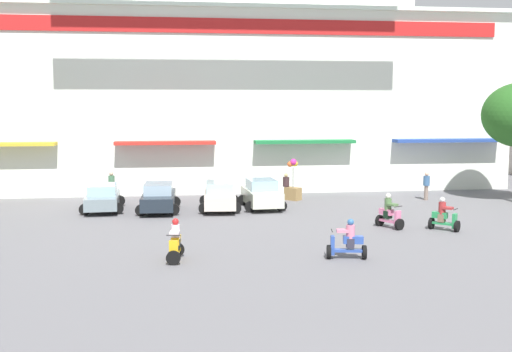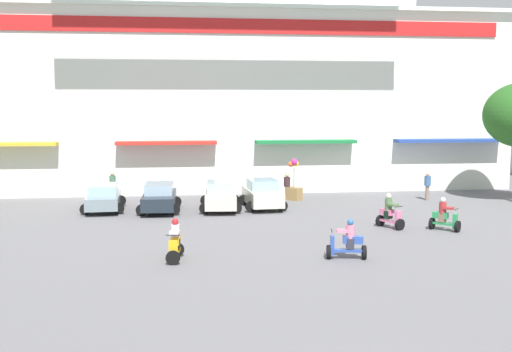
{
  "view_description": "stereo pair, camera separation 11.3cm",
  "coord_description": "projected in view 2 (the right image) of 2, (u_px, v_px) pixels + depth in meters",
  "views": [
    {
      "loc": [
        -3.98,
        -9.32,
        5.79
      ],
      "look_at": [
        -0.63,
        15.59,
        2.85
      ],
      "focal_mm": 44.2,
      "sensor_mm": 36.0,
      "label": 1
    },
    {
      "loc": [
        -3.87,
        -9.33,
        5.79
      ],
      "look_at": [
        -0.63,
        15.59,
        2.85
      ],
      "focal_mm": 44.2,
      "sensor_mm": 36.0,
      "label": 2
    }
  ],
  "objects": [
    {
      "name": "ground_plane",
      "position": [
        282.0,
        261.0,
        23.17
      ],
      "size": [
        128.0,
        128.0,
        0.0
      ],
      "primitive_type": "plane",
      "color": "slate"
    },
    {
      "name": "scooter_rider_4",
      "position": [
        347.0,
        242.0,
        23.33
      ],
      "size": [
        1.53,
        0.77,
        1.52
      ],
      "color": "black",
      "rests_on": "ground"
    },
    {
      "name": "scooter_rider_8",
      "position": [
        175.0,
        243.0,
        23.12
      ],
      "size": [
        0.7,
        1.45,
        1.56
      ],
      "color": "black",
      "rests_on": "ground"
    },
    {
      "name": "parked_car_0",
      "position": [
        104.0,
        197.0,
        33.88
      ],
      "size": [
        2.38,
        4.35,
        1.4
      ],
      "color": "slate",
      "rests_on": "ground"
    },
    {
      "name": "scooter_rider_1",
      "position": [
        390.0,
        214.0,
        29.1
      ],
      "size": [
        1.1,
        1.42,
        1.61
      ],
      "color": "black",
      "rests_on": "ground"
    },
    {
      "name": "parked_car_2",
      "position": [
        220.0,
        196.0,
        34.11
      ],
      "size": [
        2.41,
        4.44,
        1.52
      ],
      "color": "beige",
      "rests_on": "ground"
    },
    {
      "name": "colonial_building",
      "position": [
        227.0,
        42.0,
        45.09
      ],
      "size": [
        36.8,
        17.67,
        23.08
      ],
      "color": "white",
      "rests_on": "ground"
    },
    {
      "name": "pedestrian_0",
      "position": [
        428.0,
        184.0,
        37.37
      ],
      "size": [
        0.48,
        0.48,
        1.68
      ],
      "color": "gray",
      "rests_on": "ground"
    },
    {
      "name": "scooter_rider_3",
      "position": [
        444.0,
        217.0,
        28.53
      ],
      "size": [
        1.32,
        1.3,
        1.53
      ],
      "color": "black",
      "rests_on": "ground"
    },
    {
      "name": "pedestrian_1",
      "position": [
        287.0,
        185.0,
        37.71
      ],
      "size": [
        0.43,
        0.43,
        1.58
      ],
      "color": "#786459",
      "rests_on": "ground"
    },
    {
      "name": "parked_car_3",
      "position": [
        262.0,
        194.0,
        34.51
      ],
      "size": [
        2.43,
        3.9,
        1.6
      ],
      "color": "beige",
      "rests_on": "ground"
    },
    {
      "name": "balloon_vendor_cart",
      "position": [
        294.0,
        185.0,
        37.44
      ],
      "size": [
        1.05,
        1.07,
        2.49
      ],
      "color": "olive",
      "rests_on": "ground"
    },
    {
      "name": "parked_car_1",
      "position": [
        159.0,
        197.0,
        33.56
      ],
      "size": [
        2.37,
        4.29,
        1.51
      ],
      "color": "#1D262F",
      "rests_on": "ground"
    },
    {
      "name": "pedestrian_3",
      "position": [
        113.0,
        184.0,
        37.32
      ],
      "size": [
        0.43,
        0.43,
        1.72
      ],
      "color": "#231D46",
      "rests_on": "ground"
    }
  ]
}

